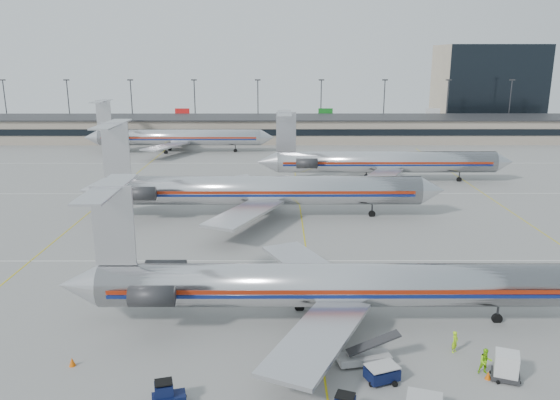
{
  "coord_description": "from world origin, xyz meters",
  "views": [
    {
      "loc": [
        -3.16,
        -45.38,
        21.36
      ],
      "look_at": [
        -2.97,
        18.8,
        4.5
      ],
      "focal_mm": 35.0,
      "sensor_mm": 36.0,
      "label": 1
    }
  ],
  "objects_px": {
    "jet_foreground": "(325,284)",
    "uld_container": "(506,366)",
    "jet_second_row": "(256,190)",
    "belt_loader": "(365,356)"
  },
  "relations": [
    {
      "from": "jet_foreground",
      "to": "uld_container",
      "type": "height_order",
      "value": "jet_foreground"
    },
    {
      "from": "jet_second_row",
      "to": "uld_container",
      "type": "xyz_separation_m",
      "value": [
        18.59,
        -39.32,
        -2.81
      ]
    },
    {
      "from": "jet_foreground",
      "to": "belt_loader",
      "type": "relative_size",
      "value": 9.81
    },
    {
      "from": "jet_foreground",
      "to": "belt_loader",
      "type": "distance_m",
      "value": 7.35
    },
    {
      "from": "jet_foreground",
      "to": "uld_container",
      "type": "distance_m",
      "value": 14.56
    },
    {
      "from": "jet_second_row",
      "to": "belt_loader",
      "type": "bearing_deg",
      "value": -76.07
    },
    {
      "from": "jet_second_row",
      "to": "jet_foreground",
      "type": "bearing_deg",
      "value": -77.61
    },
    {
      "from": "belt_loader",
      "to": "uld_container",
      "type": "bearing_deg",
      "value": -21.71
    },
    {
      "from": "jet_second_row",
      "to": "belt_loader",
      "type": "distance_m",
      "value": 38.7
    },
    {
      "from": "jet_foreground",
      "to": "jet_second_row",
      "type": "distance_m",
      "value": 31.84
    }
  ]
}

